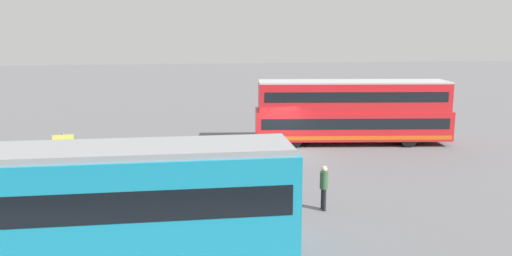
{
  "coord_description": "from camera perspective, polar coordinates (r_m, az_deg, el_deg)",
  "views": [
    {
      "loc": [
        5.5,
        27.35,
        6.88
      ],
      "look_at": [
        2.06,
        4.27,
        2.36
      ],
      "focal_mm": 35.46,
      "sensor_mm": 36.0,
      "label": 1
    }
  ],
  "objects": [
    {
      "name": "pedestrian_railing",
      "position": [
        23.65,
        -7.4,
        -4.15
      ],
      "size": [
        9.38,
        1.28,
        1.08
      ],
      "color": "gray",
      "rests_on": "ground"
    },
    {
      "name": "info_sign",
      "position": [
        24.37,
        -20.85,
        -2.25
      ],
      "size": [
        0.91,
        0.18,
        2.38
      ],
      "color": "slate",
      "rests_on": "ground"
    },
    {
      "name": "tram_yellow",
      "position": [
        16.06,
        -20.54,
        -8.06
      ],
      "size": [
        13.61,
        2.73,
        3.54
      ],
      "color": "teal",
      "rests_on": "ground"
    },
    {
      "name": "double_decker_bus",
      "position": [
        31.43,
        10.77,
        1.8
      ],
      "size": [
        11.99,
        3.87,
        3.88
      ],
      "color": "red",
      "rests_on": "ground"
    },
    {
      "name": "pedestrian_crossing",
      "position": [
        19.79,
        7.66,
        -6.34
      ],
      "size": [
        0.33,
        0.36,
        1.77
      ],
      "color": "black",
      "rests_on": "ground"
    },
    {
      "name": "pedestrian_near_railing",
      "position": [
        22.17,
        -7.8,
        -4.41
      ],
      "size": [
        0.45,
        0.45,
        1.79
      ],
      "color": "black",
      "rests_on": "ground"
    },
    {
      "name": "ground_plane",
      "position": [
        28.73,
        2.82,
        -2.91
      ],
      "size": [
        160.0,
        160.0,
        0.0
      ],
      "primitive_type": "plane",
      "color": "slate"
    }
  ]
}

